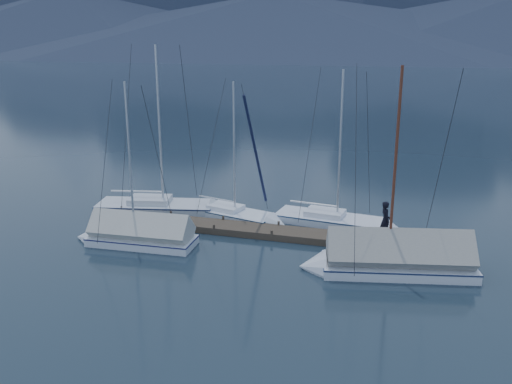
% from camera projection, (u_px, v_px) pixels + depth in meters
% --- Properties ---
extents(ground, '(1000.00, 1000.00, 0.00)m').
position_uv_depth(ground, '(244.00, 248.00, 25.53)').
color(ground, black).
rests_on(ground, ground).
extents(dock, '(18.00, 1.50, 0.54)m').
position_uv_depth(dock, '(256.00, 232.00, 27.35)').
color(dock, '#382D23').
rests_on(dock, ground).
extents(mooring_posts, '(15.12, 1.52, 0.35)m').
position_uv_depth(mooring_posts, '(247.00, 226.00, 27.41)').
color(mooring_posts, '#382D23').
rests_on(mooring_posts, ground).
extents(sailboat_open_left, '(7.94, 3.80, 10.13)m').
position_uv_depth(sailboat_open_left, '(173.00, 208.00, 30.86)').
color(sailboat_open_left, silver).
rests_on(sailboat_open_left, ground).
extents(sailboat_open_mid, '(6.39, 3.23, 8.13)m').
position_uv_depth(sailboat_open_mid, '(242.00, 217.00, 29.51)').
color(sailboat_open_mid, white).
rests_on(sailboat_open_mid, ground).
extents(sailboat_open_right, '(6.88, 2.94, 8.87)m').
position_uv_depth(sailboat_open_right, '(346.00, 223.00, 28.50)').
color(sailboat_open_right, white).
rests_on(sailboat_open_right, ground).
extents(sailboat_covered_near, '(7.61, 3.70, 9.50)m').
position_uv_depth(sailboat_covered_near, '(385.00, 261.00, 22.84)').
color(sailboat_covered_near, white).
rests_on(sailboat_covered_near, ground).
extents(sailboat_covered_far, '(6.11, 2.57, 8.46)m').
position_uv_depth(sailboat_covered_far, '(133.00, 236.00, 25.91)').
color(sailboat_covered_far, white).
rests_on(sailboat_covered_far, ground).
extents(person, '(0.67, 0.79, 1.85)m').
position_uv_depth(person, '(385.00, 220.00, 25.50)').
color(person, black).
rests_on(person, dock).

